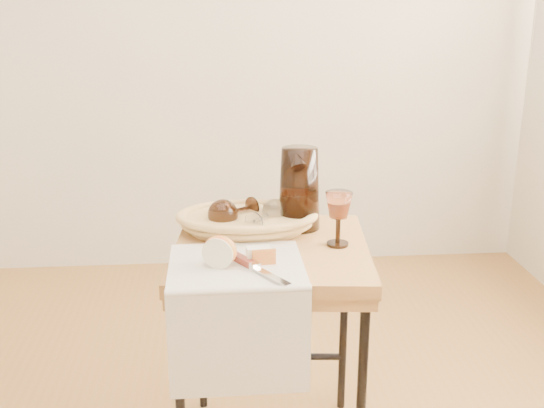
{
  "coord_description": "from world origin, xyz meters",
  "views": [
    {
      "loc": [
        0.34,
        -1.24,
        1.26
      ],
      "look_at": [
        0.47,
        0.34,
        0.76
      ],
      "focal_mm": 43.41,
      "sensor_mm": 36.0,
      "label": 1
    }
  ],
  "objects_px": {
    "side_table": "(271,354)",
    "table_knife": "(257,267)",
    "bread_basket": "(247,222)",
    "apple_half": "(220,250)",
    "tea_towel": "(236,265)",
    "goblet_lying_b": "(266,216)",
    "wine_goblet": "(338,219)",
    "goblet_lying_a": "(236,211)",
    "pitcher": "(299,188)"
  },
  "relations": [
    {
      "from": "side_table",
      "to": "goblet_lying_b",
      "type": "height_order",
      "value": "goblet_lying_b"
    },
    {
      "from": "goblet_lying_a",
      "to": "wine_goblet",
      "type": "relative_size",
      "value": 0.93
    },
    {
      "from": "tea_towel",
      "to": "goblet_lying_a",
      "type": "bearing_deg",
      "value": 87.91
    },
    {
      "from": "goblet_lying_a",
      "to": "wine_goblet",
      "type": "bearing_deg",
      "value": 113.38
    },
    {
      "from": "bread_basket",
      "to": "goblet_lying_a",
      "type": "height_order",
      "value": "goblet_lying_a"
    },
    {
      "from": "goblet_lying_a",
      "to": "goblet_lying_b",
      "type": "distance_m",
      "value": 0.09
    },
    {
      "from": "side_table",
      "to": "bread_basket",
      "type": "height_order",
      "value": "bread_basket"
    },
    {
      "from": "apple_half",
      "to": "table_knife",
      "type": "xyz_separation_m",
      "value": [
        0.08,
        -0.04,
        -0.03
      ]
    },
    {
      "from": "tea_towel",
      "to": "table_knife",
      "type": "relative_size",
      "value": 1.5
    },
    {
      "from": "bread_basket",
      "to": "tea_towel",
      "type": "bearing_deg",
      "value": -96.92
    },
    {
      "from": "side_table",
      "to": "tea_towel",
      "type": "xyz_separation_m",
      "value": [
        -0.1,
        -0.13,
        0.32
      ]
    },
    {
      "from": "goblet_lying_b",
      "to": "apple_half",
      "type": "relative_size",
      "value": 1.46
    },
    {
      "from": "bread_basket",
      "to": "wine_goblet",
      "type": "height_order",
      "value": "wine_goblet"
    },
    {
      "from": "goblet_lying_b",
      "to": "side_table",
      "type": "bearing_deg",
      "value": -139.26
    },
    {
      "from": "goblet_lying_a",
      "to": "goblet_lying_b",
      "type": "relative_size",
      "value": 1.14
    },
    {
      "from": "side_table",
      "to": "pitcher",
      "type": "height_order",
      "value": "pitcher"
    },
    {
      "from": "goblet_lying_a",
      "to": "tea_towel",
      "type": "bearing_deg",
      "value": 50.86
    },
    {
      "from": "wine_goblet",
      "to": "table_knife",
      "type": "bearing_deg",
      "value": -143.51
    },
    {
      "from": "side_table",
      "to": "tea_towel",
      "type": "bearing_deg",
      "value": -125.95
    },
    {
      "from": "goblet_lying_b",
      "to": "apple_half",
      "type": "height_order",
      "value": "goblet_lying_b"
    },
    {
      "from": "side_table",
      "to": "goblet_lying_a",
      "type": "height_order",
      "value": "goblet_lying_a"
    },
    {
      "from": "tea_towel",
      "to": "wine_goblet",
      "type": "relative_size",
      "value": 2.21
    },
    {
      "from": "goblet_lying_b",
      "to": "goblet_lying_a",
      "type": "bearing_deg",
      "value": 103.49
    },
    {
      "from": "bread_basket",
      "to": "wine_goblet",
      "type": "relative_size",
      "value": 2.36
    },
    {
      "from": "goblet_lying_a",
      "to": "table_knife",
      "type": "distance_m",
      "value": 0.31
    },
    {
      "from": "bread_basket",
      "to": "apple_half",
      "type": "bearing_deg",
      "value": -104.86
    },
    {
      "from": "goblet_lying_b",
      "to": "pitcher",
      "type": "distance_m",
      "value": 0.12
    },
    {
      "from": "wine_goblet",
      "to": "goblet_lying_b",
      "type": "bearing_deg",
      "value": 148.56
    },
    {
      "from": "side_table",
      "to": "pitcher",
      "type": "xyz_separation_m",
      "value": [
        0.09,
        0.14,
        0.43
      ]
    },
    {
      "from": "bread_basket",
      "to": "pitcher",
      "type": "bearing_deg",
      "value": 8.5
    },
    {
      "from": "goblet_lying_b",
      "to": "apple_half",
      "type": "xyz_separation_m",
      "value": [
        -0.13,
        -0.23,
        -0.01
      ]
    },
    {
      "from": "tea_towel",
      "to": "apple_half",
      "type": "height_order",
      "value": "apple_half"
    },
    {
      "from": "side_table",
      "to": "apple_half",
      "type": "relative_size",
      "value": 7.79
    },
    {
      "from": "pitcher",
      "to": "bread_basket",
      "type": "bearing_deg",
      "value": 171.02
    },
    {
      "from": "side_table",
      "to": "bread_basket",
      "type": "xyz_separation_m",
      "value": [
        -0.06,
        0.12,
        0.34
      ]
    },
    {
      "from": "tea_towel",
      "to": "apple_half",
      "type": "distance_m",
      "value": 0.06
    },
    {
      "from": "goblet_lying_a",
      "to": "apple_half",
      "type": "relative_size",
      "value": 1.66
    },
    {
      "from": "pitcher",
      "to": "wine_goblet",
      "type": "relative_size",
      "value": 1.83
    },
    {
      "from": "bread_basket",
      "to": "apple_half",
      "type": "height_order",
      "value": "apple_half"
    },
    {
      "from": "pitcher",
      "to": "table_knife",
      "type": "height_order",
      "value": "pitcher"
    },
    {
      "from": "goblet_lying_a",
      "to": "pitcher",
      "type": "distance_m",
      "value": 0.19
    },
    {
      "from": "wine_goblet",
      "to": "apple_half",
      "type": "distance_m",
      "value": 0.33
    },
    {
      "from": "bread_basket",
      "to": "table_knife",
      "type": "bearing_deg",
      "value": -86.54
    },
    {
      "from": "tea_towel",
      "to": "bread_basket",
      "type": "height_order",
      "value": "bread_basket"
    },
    {
      "from": "side_table",
      "to": "tea_towel",
      "type": "relative_size",
      "value": 1.98
    },
    {
      "from": "side_table",
      "to": "table_knife",
      "type": "xyz_separation_m",
      "value": [
        -0.05,
        -0.17,
        0.33
      ]
    },
    {
      "from": "pitcher",
      "to": "table_knife",
      "type": "relative_size",
      "value": 1.25
    },
    {
      "from": "side_table",
      "to": "table_knife",
      "type": "bearing_deg",
      "value": -105.55
    },
    {
      "from": "wine_goblet",
      "to": "apple_half",
      "type": "bearing_deg",
      "value": -158.01
    },
    {
      "from": "side_table",
      "to": "table_knife",
      "type": "height_order",
      "value": "table_knife"
    }
  ]
}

